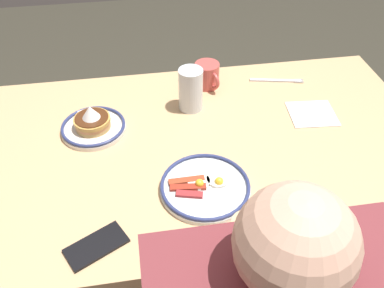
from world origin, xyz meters
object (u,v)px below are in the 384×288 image
object	(u,v)px
plate_near_main	(93,125)
fork_near	(277,80)
paper_napkin	(312,114)
cell_phone	(96,246)
drinking_glass	(191,91)
plate_center_pancakes	(205,187)
coffee_mug	(207,75)

from	to	relation	value
plate_near_main	fork_near	xyz separation A→B (m)	(-0.66, -0.18, -0.02)
paper_napkin	fork_near	bearing A→B (deg)	-76.00
plate_near_main	paper_napkin	world-z (taller)	plate_near_main
cell_phone	drinking_glass	bearing A→B (deg)	-148.89
plate_center_pancakes	cell_phone	world-z (taller)	plate_center_pancakes
plate_center_pancakes	coffee_mug	size ratio (longest dim) A/B	2.14
plate_near_main	fork_near	distance (m)	0.69
coffee_mug	fork_near	world-z (taller)	coffee_mug
coffee_mug	paper_napkin	distance (m)	0.39
plate_near_main	paper_napkin	size ratio (longest dim) A/B	1.35
coffee_mug	cell_phone	size ratio (longest dim) A/B	0.80
plate_center_pancakes	paper_napkin	world-z (taller)	plate_center_pancakes
drinking_glass	cell_phone	size ratio (longest dim) A/B	1.01
coffee_mug	paper_napkin	size ratio (longest dim) A/B	0.76
plate_center_pancakes	cell_phone	bearing A→B (deg)	25.55
coffee_mug	paper_napkin	xyz separation A→B (m)	(-0.31, 0.22, -0.04)
cell_phone	paper_napkin	xyz separation A→B (m)	(-0.70, -0.41, -0.00)
drinking_glass	cell_phone	bearing A→B (deg)	58.93
coffee_mug	plate_near_main	bearing A→B (deg)	25.74
plate_near_main	coffee_mug	bearing A→B (deg)	-154.26
plate_center_pancakes	coffee_mug	bearing A→B (deg)	-101.46
fork_near	coffee_mug	bearing A→B (deg)	-2.72
plate_center_pancakes	cell_phone	size ratio (longest dim) A/B	1.70
drinking_glass	fork_near	bearing A→B (deg)	-162.21
cell_phone	fork_near	bearing A→B (deg)	-164.00
coffee_mug	drinking_glass	size ratio (longest dim) A/B	0.79
plate_near_main	plate_center_pancakes	size ratio (longest dim) A/B	0.83
plate_center_pancakes	plate_near_main	bearing A→B (deg)	-45.29
drinking_glass	fork_near	world-z (taller)	drinking_glass
plate_center_pancakes	paper_napkin	distance (m)	0.50
coffee_mug	fork_near	size ratio (longest dim) A/B	0.59
plate_near_main	fork_near	bearing A→B (deg)	-164.68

